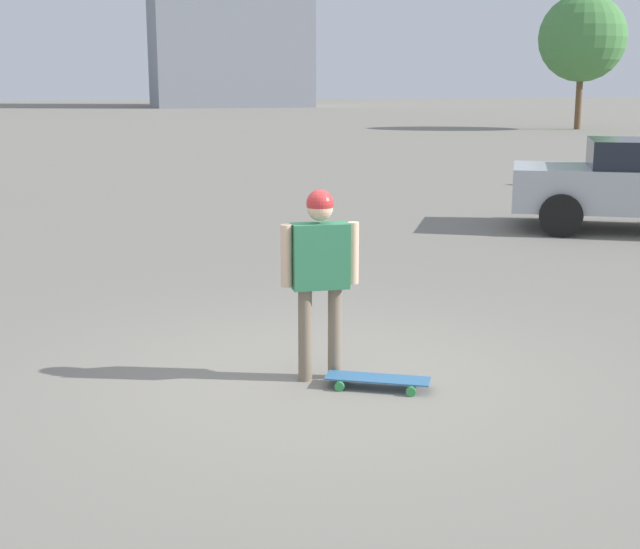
# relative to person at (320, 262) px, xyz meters

# --- Properties ---
(ground_plane) EXTENTS (220.00, 220.00, 0.00)m
(ground_plane) POSITION_rel_person_xyz_m (0.00, 0.00, -0.99)
(ground_plane) COLOR gray
(person) EXTENTS (0.64, 0.22, 1.57)m
(person) POSITION_rel_person_xyz_m (0.00, 0.00, 0.00)
(person) COLOR #7A6B56
(person) RESTS_ON ground_plane
(skateboard) EXTENTS (0.85, 0.58, 0.09)m
(skateboard) POSITION_rel_person_xyz_m (0.39, -0.34, -0.92)
(skateboard) COLOR #336693
(skateboard) RESTS_ON ground_plane
(car_parked_near) EXTENTS (4.41, 3.45, 1.48)m
(car_parked_near) POSITION_rel_person_xyz_m (6.95, 5.93, -0.21)
(car_parked_near) COLOR #ADB2B7
(car_parked_near) RESTS_ON ground_plane
(tree_distant) EXTENTS (4.31, 4.31, 6.65)m
(tree_distant) POSITION_rel_person_xyz_m (22.30, 34.04, 3.49)
(tree_distant) COLOR brown
(tree_distant) RESTS_ON ground_plane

